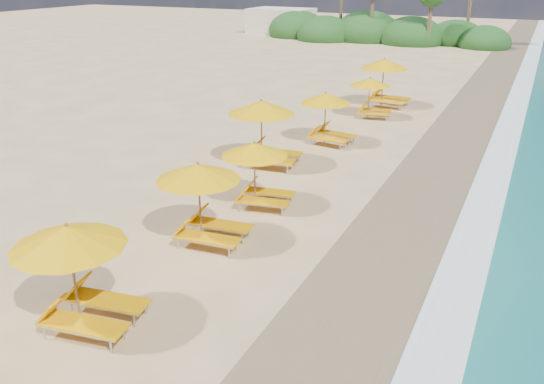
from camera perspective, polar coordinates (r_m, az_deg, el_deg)
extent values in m
plane|color=#D7AF7E|center=(16.62, 0.00, -3.84)|extent=(160.00, 160.00, 0.00)
cube|color=#7A6449|center=(15.49, 13.53, -6.53)|extent=(4.00, 160.00, 0.01)
cube|color=white|center=(15.31, 19.04, -7.45)|extent=(1.20, 160.00, 0.01)
cylinder|color=olive|center=(12.62, -19.65, -8.23)|extent=(0.06, 0.06, 2.34)
cone|color=#F0A905|center=(12.18, -20.22, -4.28)|extent=(2.76, 2.76, 0.47)
sphere|color=olive|center=(12.07, -20.38, -3.17)|extent=(0.08, 0.08, 0.08)
cylinder|color=olive|center=(15.59, -7.42, -1.22)|extent=(0.06, 0.06, 2.29)
cone|color=#F0A905|center=(15.24, -7.59, 2.07)|extent=(2.59, 2.59, 0.46)
sphere|color=olive|center=(15.16, -7.64, 2.98)|extent=(0.08, 0.08, 0.08)
cylinder|color=olive|center=(17.89, -1.79, 1.74)|extent=(0.05, 0.05, 2.10)
cone|color=#F0A905|center=(17.60, -1.82, 4.40)|extent=(2.52, 2.52, 0.42)
sphere|color=olive|center=(17.53, -1.83, 5.13)|extent=(0.07, 0.07, 0.07)
cylinder|color=olive|center=(21.65, -1.08, 6.00)|extent=(0.06, 0.06, 2.53)
cone|color=#F0A905|center=(21.39, -1.10, 8.70)|extent=(2.91, 2.91, 0.51)
sphere|color=olive|center=(21.32, -1.11, 9.43)|extent=(0.09, 0.09, 0.09)
cylinder|color=olive|center=(24.68, 5.46, 7.51)|extent=(0.05, 0.05, 2.19)
cone|color=#F0A905|center=(24.47, 5.53, 9.57)|extent=(2.52, 2.52, 0.44)
sphere|color=olive|center=(24.41, 5.55, 10.12)|extent=(0.08, 0.08, 0.08)
cylinder|color=olive|center=(29.38, 9.91, 9.47)|extent=(0.05, 0.05, 2.01)
cone|color=#F0A905|center=(29.22, 10.02, 11.07)|extent=(2.39, 2.39, 0.40)
sphere|color=olive|center=(29.18, 10.05, 11.50)|extent=(0.07, 0.07, 0.07)
cylinder|color=olive|center=(32.07, 11.29, 10.91)|extent=(0.06, 0.06, 2.55)
cone|color=#F0A905|center=(31.89, 11.43, 12.77)|extent=(2.76, 2.76, 0.51)
sphere|color=olive|center=(31.85, 11.47, 13.27)|extent=(0.09, 0.09, 0.09)
ellipsoid|color=#163D14|center=(60.15, 14.13, 15.12)|extent=(6.40, 6.40, 4.16)
ellipsoid|color=#163D14|center=(62.32, 9.70, 15.75)|extent=(7.20, 7.20, 4.68)
ellipsoid|color=#163D14|center=(61.71, 5.44, 15.79)|extent=(6.00, 6.00, 3.90)
ellipsoid|color=#163D14|center=(61.42, 18.29, 14.75)|extent=(5.60, 5.60, 3.64)
ellipsoid|color=#163D14|center=(65.03, 2.66, 16.23)|extent=(6.60, 6.60, 4.29)
ellipsoid|color=#163D14|center=(59.10, 20.93, 14.12)|extent=(5.00, 5.00, 3.25)
cylinder|color=brown|center=(57.62, 15.87, 16.56)|extent=(0.36, 0.36, 5.00)
cylinder|color=brown|center=(59.95, 10.21, 17.50)|extent=(0.36, 0.36, 5.60)
cylinder|color=brown|center=(63.03, 7.10, 18.15)|extent=(0.36, 0.36, 6.20)
cylinder|color=brown|center=(61.04, 19.59, 17.27)|extent=(0.36, 0.36, 6.80)
cube|color=beige|center=(68.00, 0.94, 17.14)|extent=(7.00, 5.00, 2.80)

